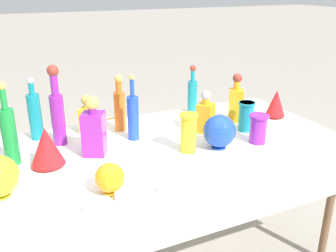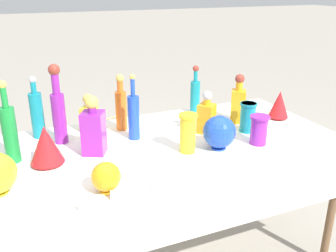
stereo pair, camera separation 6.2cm
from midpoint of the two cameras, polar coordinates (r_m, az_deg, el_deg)
display_table at (r=1.97m, az=-0.58°, el=-4.45°), size 1.86×0.97×0.76m
tall_bottle_0 at (r=2.11m, az=-20.42°, el=1.65°), size 0.07×0.07×0.34m
tall_bottle_1 at (r=2.12m, az=-8.21°, el=2.84°), size 0.06×0.06×0.32m
tall_bottle_2 at (r=2.40m, az=3.00°, el=4.89°), size 0.06×0.06×0.31m
tall_bottle_3 at (r=1.85m, az=-23.94°, el=-1.03°), size 0.07×0.07×0.39m
tall_bottle_4 at (r=1.99m, az=-17.37°, el=2.20°), size 0.07×0.07×0.42m
tall_bottle_5 at (r=1.99m, az=-6.22°, el=1.56°), size 0.06×0.06×0.35m
square_decanter_0 at (r=2.14m, az=-12.96°, el=1.45°), size 0.11×0.11×0.22m
square_decanter_1 at (r=2.27m, az=9.53°, el=3.65°), size 0.12×0.12×0.30m
square_decanter_2 at (r=1.84m, az=-12.18°, el=-0.64°), size 0.14×0.14×0.30m
square_decanter_3 at (r=2.09m, az=4.88°, el=1.68°), size 0.12×0.12×0.24m
slender_vase_0 at (r=2.00m, az=12.74°, el=-0.25°), size 0.10×0.10×0.15m
slender_vase_1 at (r=2.15m, az=11.01°, el=1.60°), size 0.10×0.10×0.17m
slender_vase_2 at (r=1.84m, az=2.17°, el=-0.87°), size 0.09×0.09×0.20m
fluted_vase_0 at (r=1.79m, az=-18.99°, el=-2.97°), size 0.16×0.16×0.19m
fluted_vase_1 at (r=2.41m, az=15.43°, el=3.37°), size 0.12×0.12×0.17m
round_bowl_1 at (r=1.52m, az=-10.00°, el=-7.79°), size 0.12×0.12×0.13m
round_bowl_2 at (r=1.90m, az=6.93°, el=-0.82°), size 0.17×0.17×0.17m
price_tag_left at (r=1.49m, az=-8.35°, el=-10.48°), size 0.05×0.02×0.04m
price_tag_center at (r=1.53m, az=-1.93°, el=-9.32°), size 0.05×0.02×0.04m
price_tag_right at (r=1.45m, az=-12.92°, el=-12.01°), size 0.06×0.02×0.03m
cardboard_box_behind_left at (r=3.30m, az=-10.02°, el=-3.66°), size 0.52×0.42×0.46m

